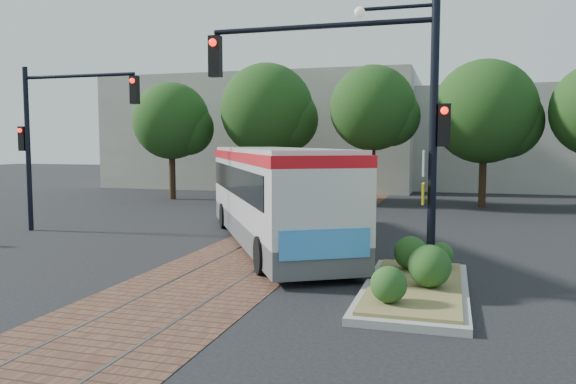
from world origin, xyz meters
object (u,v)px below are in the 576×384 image
(signal_pole_main, at_px, (375,101))
(signal_pole_left, at_px, (53,126))
(parked_car, at_px, (261,193))
(city_bus, at_px, (272,191))
(traffic_island, at_px, (417,277))

(signal_pole_main, relative_size, signal_pole_left, 1.00)
(signal_pole_main, bearing_deg, parked_car, 117.18)
(city_bus, relative_size, parked_car, 2.93)
(city_bus, relative_size, traffic_island, 2.15)
(city_bus, distance_m, traffic_island, 6.96)
(traffic_island, height_order, signal_pole_main, signal_pole_main)
(traffic_island, distance_m, parked_car, 18.42)
(signal_pole_left, bearing_deg, city_bus, -0.59)
(signal_pole_main, height_order, signal_pole_left, signal_pole_main)
(traffic_island, height_order, signal_pole_left, signal_pole_left)
(city_bus, relative_size, signal_pole_left, 1.86)
(signal_pole_main, distance_m, signal_pole_left, 13.14)
(signal_pole_main, bearing_deg, signal_pole_left, 158.55)
(traffic_island, xyz_separation_m, signal_pole_main, (-0.96, 0.09, 3.83))
(city_bus, bearing_deg, signal_pole_main, -80.12)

